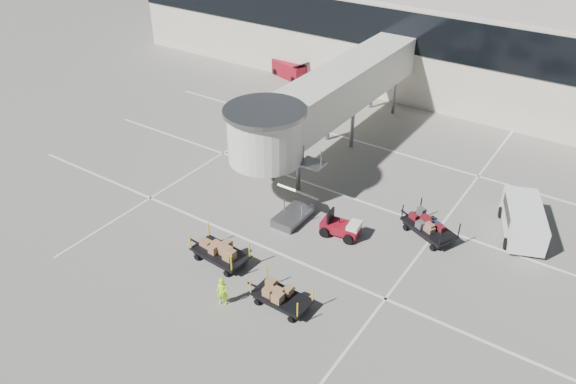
% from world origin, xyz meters
% --- Properties ---
extents(ground, '(140.00, 140.00, 0.00)m').
position_xyz_m(ground, '(0.00, 0.00, 0.00)').
color(ground, gray).
rests_on(ground, ground).
extents(lane_markings, '(40.00, 30.00, 0.02)m').
position_xyz_m(lane_markings, '(-0.67, 9.33, 0.01)').
color(lane_markings, white).
rests_on(lane_markings, ground).
extents(terminal, '(64.00, 12.11, 15.20)m').
position_xyz_m(terminal, '(-0.35, 29.94, 4.11)').
color(terminal, beige).
rests_on(terminal, ground).
extents(jet_bridge, '(5.70, 20.40, 6.03)m').
position_xyz_m(jet_bridge, '(-3.97, 12.26, 4.28)').
color(jet_bridge, silver).
rests_on(jet_bridge, ground).
extents(baggage_tug, '(2.30, 1.63, 1.43)m').
position_xyz_m(baggage_tug, '(1.64, 5.32, 0.52)').
color(baggage_tug, maroon).
rests_on(baggage_tug, ground).
extents(suitcase_cart, '(3.81, 2.69, 1.50)m').
position_xyz_m(suitcase_cart, '(5.81, 7.94, 0.55)').
color(suitcase_cart, black).
rests_on(suitcase_cart, ground).
extents(box_cart_near, '(3.47, 1.46, 1.36)m').
position_xyz_m(box_cart_near, '(1.97, -1.17, 0.53)').
color(box_cart_near, black).
rests_on(box_cart_near, ground).
extents(box_cart_far, '(3.80, 1.72, 1.47)m').
position_xyz_m(box_cart_far, '(-2.57, -0.23, 0.61)').
color(box_cart_far, black).
rests_on(box_cart_far, ground).
extents(ground_worker, '(0.67, 0.59, 1.56)m').
position_xyz_m(ground_worker, '(-0.30, -2.67, 0.78)').
color(ground_worker, '#AEFD1A').
rests_on(ground_worker, ground).
extents(minivan, '(3.41, 4.97, 1.75)m').
position_xyz_m(minivan, '(9.92, 11.12, 1.05)').
color(minivan, white).
rests_on(minivan, ground).
extents(belt_loader, '(4.10, 2.48, 1.86)m').
position_xyz_m(belt_loader, '(-14.32, 23.99, 0.71)').
color(belt_loader, maroon).
rests_on(belt_loader, ground).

